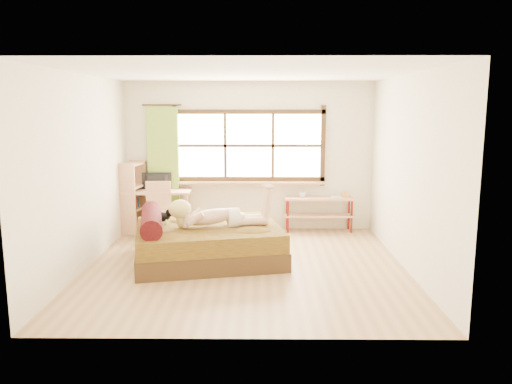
{
  "coord_description": "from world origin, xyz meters",
  "views": [
    {
      "loc": [
        0.22,
        -6.83,
        2.25
      ],
      "look_at": [
        0.15,
        0.2,
        1.05
      ],
      "focal_mm": 35.0,
      "sensor_mm": 36.0,
      "label": 1
    }
  ],
  "objects_px": {
    "woman": "(218,205)",
    "pipe_shelf": "(320,206)",
    "kitten": "(161,216)",
    "desk": "(156,196)",
    "bookshelf": "(133,197)",
    "bed": "(205,241)",
    "chair": "(158,207)"
  },
  "relations": [
    {
      "from": "desk",
      "to": "pipe_shelf",
      "type": "bearing_deg",
      "value": 1.26
    },
    {
      "from": "bed",
      "to": "kitten",
      "type": "xyz_separation_m",
      "value": [
        -0.67,
        0.11,
        0.36
      ]
    },
    {
      "from": "woman",
      "to": "kitten",
      "type": "bearing_deg",
      "value": 158.07
    },
    {
      "from": "bed",
      "to": "desk",
      "type": "xyz_separation_m",
      "value": [
        -1.05,
        1.65,
        0.39
      ]
    },
    {
      "from": "bed",
      "to": "bookshelf",
      "type": "xyz_separation_m",
      "value": [
        -1.47,
        1.64,
        0.37
      ]
    },
    {
      "from": "kitten",
      "to": "bookshelf",
      "type": "height_order",
      "value": "bookshelf"
    },
    {
      "from": "chair",
      "to": "bookshelf",
      "type": "relative_size",
      "value": 0.76
    },
    {
      "from": "woman",
      "to": "pipe_shelf",
      "type": "xyz_separation_m",
      "value": [
        1.7,
        1.81,
        -0.38
      ]
    },
    {
      "from": "chair",
      "to": "bookshelf",
      "type": "height_order",
      "value": "bookshelf"
    },
    {
      "from": "woman",
      "to": "desk",
      "type": "height_order",
      "value": "woman"
    },
    {
      "from": "woman",
      "to": "pipe_shelf",
      "type": "height_order",
      "value": "woman"
    },
    {
      "from": "bookshelf",
      "to": "woman",
      "type": "bearing_deg",
      "value": -35.93
    },
    {
      "from": "desk",
      "to": "chair",
      "type": "height_order",
      "value": "chair"
    },
    {
      "from": "desk",
      "to": "pipe_shelf",
      "type": "xyz_separation_m",
      "value": [
        2.95,
        0.12,
        -0.21
      ]
    },
    {
      "from": "kitten",
      "to": "desk",
      "type": "distance_m",
      "value": 1.58
    },
    {
      "from": "woman",
      "to": "desk",
      "type": "xyz_separation_m",
      "value": [
        -1.25,
        1.69,
        -0.16
      ]
    },
    {
      "from": "woman",
      "to": "pipe_shelf",
      "type": "bearing_deg",
      "value": 34.61
    },
    {
      "from": "kitten",
      "to": "bookshelf",
      "type": "bearing_deg",
      "value": 105.41
    },
    {
      "from": "chair",
      "to": "pipe_shelf",
      "type": "xyz_separation_m",
      "value": [
        2.85,
        0.48,
        -0.08
      ]
    },
    {
      "from": "chair",
      "to": "pipe_shelf",
      "type": "distance_m",
      "value": 2.9
    },
    {
      "from": "bed",
      "to": "woman",
      "type": "xyz_separation_m",
      "value": [
        0.2,
        -0.04,
        0.55
      ]
    },
    {
      "from": "kitten",
      "to": "pipe_shelf",
      "type": "distance_m",
      "value": 3.06
    },
    {
      "from": "desk",
      "to": "bookshelf",
      "type": "distance_m",
      "value": 0.42
    },
    {
      "from": "bookshelf",
      "to": "pipe_shelf",
      "type": "bearing_deg",
      "value": 11.4
    },
    {
      "from": "kitten",
      "to": "chair",
      "type": "height_order",
      "value": "chair"
    },
    {
      "from": "kitten",
      "to": "chair",
      "type": "bearing_deg",
      "value": 91.49
    },
    {
      "from": "chair",
      "to": "kitten",
      "type": "bearing_deg",
      "value": -77.44
    },
    {
      "from": "desk",
      "to": "chair",
      "type": "bearing_deg",
      "value": -75.83
    },
    {
      "from": "chair",
      "to": "bed",
      "type": "bearing_deg",
      "value": -54.49
    },
    {
      "from": "kitten",
      "to": "pipe_shelf",
      "type": "xyz_separation_m",
      "value": [
        2.57,
        1.66,
        -0.19
      ]
    },
    {
      "from": "kitten",
      "to": "desk",
      "type": "height_order",
      "value": "desk"
    },
    {
      "from": "pipe_shelf",
      "to": "desk",
      "type": "bearing_deg",
      "value": -178.9
    }
  ]
}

